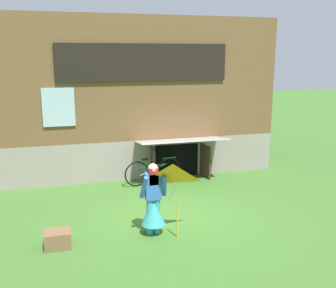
{
  "coord_description": "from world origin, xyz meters",
  "views": [
    {
      "loc": [
        -2.45,
        -8.55,
        3.81
      ],
      "look_at": [
        0.15,
        0.86,
        1.58
      ],
      "focal_mm": 41.87,
      "sensor_mm": 36.0,
      "label": 1
    }
  ],
  "objects_px": {
    "bicycle_green": "(153,171)",
    "wooden_crate": "(58,239)",
    "kite": "(173,183)",
    "person": "(153,205)"
  },
  "relations": [
    {
      "from": "person",
      "to": "wooden_crate",
      "type": "xyz_separation_m",
      "value": [
        -2.01,
        -0.07,
        -0.5
      ]
    },
    {
      "from": "bicycle_green",
      "to": "wooden_crate",
      "type": "xyz_separation_m",
      "value": [
        -2.79,
        -3.36,
        -0.23
      ]
    },
    {
      "from": "person",
      "to": "bicycle_green",
      "type": "bearing_deg",
      "value": 91.56
    },
    {
      "from": "bicycle_green",
      "to": "kite",
      "type": "bearing_deg",
      "value": -105.78
    },
    {
      "from": "kite",
      "to": "wooden_crate",
      "type": "relative_size",
      "value": 3.06
    },
    {
      "from": "person",
      "to": "kite",
      "type": "distance_m",
      "value": 0.86
    },
    {
      "from": "bicycle_green",
      "to": "wooden_crate",
      "type": "distance_m",
      "value": 4.37
    },
    {
      "from": "kite",
      "to": "bicycle_green",
      "type": "relative_size",
      "value": 0.89
    },
    {
      "from": "person",
      "to": "kite",
      "type": "relative_size",
      "value": 0.99
    },
    {
      "from": "kite",
      "to": "person",
      "type": "bearing_deg",
      "value": 118.55
    }
  ]
}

